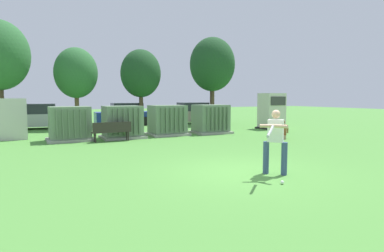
{
  "coord_description": "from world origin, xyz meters",
  "views": [
    {
      "loc": [
        -5.3,
        -7.51,
        2.1
      ],
      "look_at": [
        0.28,
        3.5,
        1.0
      ],
      "focal_mm": 31.25,
      "sensor_mm": 36.0,
      "label": 1
    }
  ],
  "objects_px": {
    "transformer_west": "(70,124)",
    "backpack": "(278,136)",
    "park_bench": "(112,130)",
    "parked_car_rightmost": "(192,114)",
    "sports_ball": "(282,182)",
    "seated_spectator": "(283,131)",
    "transformer_mid_west": "(122,122)",
    "parked_car_left_of_center": "(36,117)",
    "transformer_mid_east": "(167,121)",
    "parked_car_right_of_center": "(125,115)",
    "transformer_east": "(211,119)",
    "generator_enclosure": "(272,111)",
    "batter": "(275,139)"
  },
  "relations": [
    {
      "from": "transformer_mid_west",
      "to": "batter",
      "type": "xyz_separation_m",
      "value": [
        1.52,
        -9.64,
        0.19
      ]
    },
    {
      "from": "generator_enclosure",
      "to": "batter",
      "type": "distance_m",
      "value": 13.22
    },
    {
      "from": "sports_ball",
      "to": "parked_car_right_of_center",
      "type": "relative_size",
      "value": 0.02
    },
    {
      "from": "batter",
      "to": "parked_car_rightmost",
      "type": "bearing_deg",
      "value": 70.55
    },
    {
      "from": "transformer_mid_west",
      "to": "generator_enclosure",
      "type": "relative_size",
      "value": 0.91
    },
    {
      "from": "transformer_west",
      "to": "seated_spectator",
      "type": "relative_size",
      "value": 2.18
    },
    {
      "from": "batter",
      "to": "parked_car_left_of_center",
      "type": "height_order",
      "value": "batter"
    },
    {
      "from": "transformer_west",
      "to": "backpack",
      "type": "xyz_separation_m",
      "value": [
        8.78,
        -4.5,
        -0.57
      ]
    },
    {
      "from": "park_bench",
      "to": "parked_car_left_of_center",
      "type": "xyz_separation_m",
      "value": [
        -2.89,
        8.34,
        0.22
      ]
    },
    {
      "from": "transformer_east",
      "to": "park_bench",
      "type": "xyz_separation_m",
      "value": [
        -5.87,
        -1.0,
        -0.25
      ]
    },
    {
      "from": "batter",
      "to": "seated_spectator",
      "type": "height_order",
      "value": "batter"
    },
    {
      "from": "sports_ball",
      "to": "parked_car_rightmost",
      "type": "xyz_separation_m",
      "value": [
        6.26,
        17.21,
        0.71
      ]
    },
    {
      "from": "parked_car_left_of_center",
      "to": "parked_car_right_of_center",
      "type": "relative_size",
      "value": 1.01
    },
    {
      "from": "generator_enclosure",
      "to": "parked_car_left_of_center",
      "type": "height_order",
      "value": "generator_enclosure"
    },
    {
      "from": "transformer_mid_west",
      "to": "transformer_mid_east",
      "type": "bearing_deg",
      "value": 3.68
    },
    {
      "from": "park_bench",
      "to": "backpack",
      "type": "distance_m",
      "value": 7.82
    },
    {
      "from": "backpack",
      "to": "batter",
      "type": "bearing_deg",
      "value": -132.14
    },
    {
      "from": "park_bench",
      "to": "parked_car_rightmost",
      "type": "distance_m",
      "value": 11.23
    },
    {
      "from": "transformer_mid_west",
      "to": "parked_car_right_of_center",
      "type": "relative_size",
      "value": 0.49
    },
    {
      "from": "transformer_west",
      "to": "batter",
      "type": "xyz_separation_m",
      "value": [
        4.01,
        -9.77,
        0.19
      ]
    },
    {
      "from": "parked_car_rightmost",
      "to": "transformer_east",
      "type": "bearing_deg",
      "value": -108.05
    },
    {
      "from": "park_bench",
      "to": "seated_spectator",
      "type": "xyz_separation_m",
      "value": [
        7.77,
        -2.83,
        -0.16
      ]
    },
    {
      "from": "transformer_east",
      "to": "park_bench",
      "type": "relative_size",
      "value": 1.16
    },
    {
      "from": "transformer_west",
      "to": "transformer_mid_east",
      "type": "xyz_separation_m",
      "value": [
        5.0,
        0.03,
        0.0
      ]
    },
    {
      "from": "sports_ball",
      "to": "seated_spectator",
      "type": "distance_m",
      "value": 8.88
    },
    {
      "from": "park_bench",
      "to": "sports_ball",
      "type": "bearing_deg",
      "value": -79.03
    },
    {
      "from": "transformer_mid_west",
      "to": "transformer_mid_east",
      "type": "distance_m",
      "value": 2.52
    },
    {
      "from": "generator_enclosure",
      "to": "batter",
      "type": "relative_size",
      "value": 1.32
    },
    {
      "from": "transformer_mid_east",
      "to": "sports_ball",
      "type": "xyz_separation_m",
      "value": [
        -1.48,
        -10.64,
        -0.74
      ]
    },
    {
      "from": "transformer_west",
      "to": "backpack",
      "type": "height_order",
      "value": "transformer_west"
    },
    {
      "from": "transformer_mid_east",
      "to": "park_bench",
      "type": "xyz_separation_m",
      "value": [
        -3.3,
        -1.23,
        -0.25
      ]
    },
    {
      "from": "parked_car_rightmost",
      "to": "transformer_west",
      "type": "bearing_deg",
      "value": -146.03
    },
    {
      "from": "backpack",
      "to": "parked_car_right_of_center",
      "type": "bearing_deg",
      "value": 109.33
    },
    {
      "from": "transformer_west",
      "to": "parked_car_right_of_center",
      "type": "relative_size",
      "value": 0.49
    },
    {
      "from": "sports_ball",
      "to": "transformer_east",
      "type": "bearing_deg",
      "value": 68.74
    },
    {
      "from": "generator_enclosure",
      "to": "park_bench",
      "type": "bearing_deg",
      "value": -171.71
    },
    {
      "from": "transformer_mid_east",
      "to": "backpack",
      "type": "xyz_separation_m",
      "value": [
        3.77,
        -4.53,
        -0.57
      ]
    },
    {
      "from": "transformer_east",
      "to": "seated_spectator",
      "type": "xyz_separation_m",
      "value": [
        1.9,
        -3.82,
        -0.41
      ]
    },
    {
      "from": "transformer_mid_west",
      "to": "parked_car_left_of_center",
      "type": "relative_size",
      "value": 0.48
    },
    {
      "from": "transformer_mid_west",
      "to": "parked_car_rightmost",
      "type": "relative_size",
      "value": 0.49
    },
    {
      "from": "park_bench",
      "to": "parked_car_rightmost",
      "type": "bearing_deg",
      "value": 43.93
    },
    {
      "from": "transformer_west",
      "to": "transformer_mid_west",
      "type": "distance_m",
      "value": 2.49
    },
    {
      "from": "transformer_mid_west",
      "to": "batter",
      "type": "relative_size",
      "value": 1.21
    },
    {
      "from": "parked_car_rightmost",
      "to": "sports_ball",
      "type": "bearing_deg",
      "value": -110.01
    },
    {
      "from": "transformer_west",
      "to": "sports_ball",
      "type": "xyz_separation_m",
      "value": [
        3.52,
        -10.61,
        -0.74
      ]
    },
    {
      "from": "transformer_mid_west",
      "to": "backpack",
      "type": "xyz_separation_m",
      "value": [
        6.29,
        -4.37,
        -0.57
      ]
    },
    {
      "from": "generator_enclosure",
      "to": "backpack",
      "type": "relative_size",
      "value": 5.23
    },
    {
      "from": "transformer_west",
      "to": "backpack",
      "type": "bearing_deg",
      "value": -27.17
    },
    {
      "from": "parked_car_rightmost",
      "to": "generator_enclosure",
      "type": "bearing_deg",
      "value": -66.59
    },
    {
      "from": "transformer_east",
      "to": "seated_spectator",
      "type": "height_order",
      "value": "transformer_east"
    }
  ]
}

